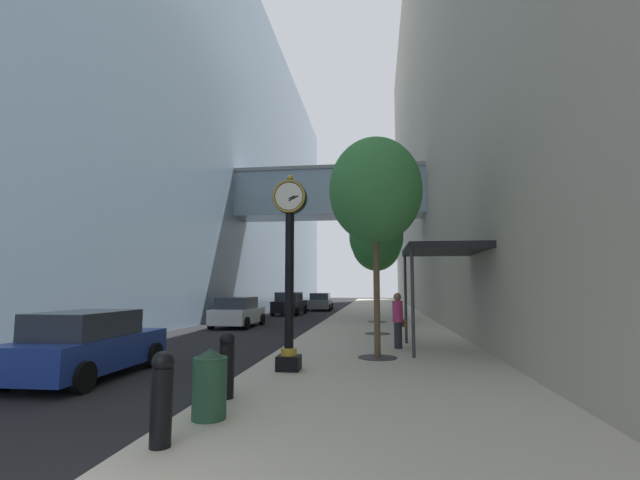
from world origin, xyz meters
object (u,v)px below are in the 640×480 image
Objects in this scene: street_tree_mid_near at (376,237)px; pedestrian_walking at (398,319)px; trash_bin at (210,383)px; street_clock at (289,261)px; car_black_far at (290,304)px; car_grey_mid at (320,302)px; bollard_nearest at (162,396)px; car_blue_trailing at (88,345)px; street_tree_near at (375,191)px; street_tree_mid_far at (376,242)px; bollard_second at (227,363)px; car_white_near at (238,312)px.

pedestrian_walking is at bearing -81.19° from street_tree_mid_near.
street_tree_mid_near reaches higher than trash_bin.
pedestrian_walking is at bearing 55.90° from street_clock.
car_grey_mid is at bearing 76.24° from car_black_far.
car_black_far is (-3.94, 27.86, 0.07)m from bollard_nearest.
pedestrian_walking is at bearing -76.93° from car_grey_mid.
car_blue_trailing reaches higher than trash_bin.
street_tree_mid_near is at bearing 78.79° from bollard_nearest.
street_tree_near is 3.55× the size of pedestrian_walking.
street_tree_mid_far is at bearing -49.39° from car_black_far.
street_tree_mid_far reaches higher than trash_bin.
bollard_nearest is 0.26× the size of car_black_far.
car_grey_mid is (-2.54, 33.01, 0.09)m from trash_bin.
car_white_near is (-4.67, 15.02, 0.01)m from bollard_second.
street_tree_near reaches higher than car_grey_mid.
car_grey_mid is 1.06× the size of car_blue_trailing.
bollard_second is 12.12m from street_tree_mid_near.
car_white_near is 0.90× the size of car_grey_mid.
car_black_far is (-4.54, 22.67, -1.95)m from street_clock.
pedestrian_walking reaches higher than car_white_near.
car_blue_trailing is (-4.10, 4.38, 0.00)m from bollard_nearest.
car_black_far reaches higher than bollard_second.
street_tree_near is at bearing -53.90° from car_white_near.
pedestrian_walking reaches higher than car_grey_mid.
street_tree_mid_near is at bearing 78.45° from trash_bin.
car_blue_trailing is (0.57, -13.09, -0.01)m from car_white_near.
street_clock is 0.75× the size of street_tree_near.
car_black_far is 1.08× the size of car_blue_trailing.
bollard_nearest is at bearing -46.93° from car_blue_trailing.
bollard_nearest is 0.66× the size of pedestrian_walking.
street_clock is 1.04× the size of car_black_far.
street_tree_mid_far reaches higher than bollard_second.
street_clock is 1.12× the size of car_blue_trailing.
street_clock is 3.46m from bollard_second.
car_black_far is at bearing 98.05° from bollard_nearest.
trash_bin is at bearing -73.46° from car_white_near.
bollard_second is at bearing -85.71° from car_grey_mid.
car_grey_mid is (-5.10, 20.51, -3.53)m from street_tree_mid_near.
pedestrian_walking is (0.68, -10.76, -3.59)m from street_tree_mid_far.
street_tree_mid_far reaches higher than car_white_near.
car_white_near reaches higher than car_grey_mid.
street_tree_mid_far reaches higher than pedestrian_walking.
bollard_second is at bearing 97.48° from trash_bin.
bollard_nearest is at bearing -86.02° from car_grey_mid.
street_tree_near is 4.39m from pedestrian_walking.
car_blue_trailing reaches higher than bollard_second.
street_tree_near is 1.41× the size of car_grey_mid.
street_tree_near is 13.21m from car_white_near.
street_clock is at bearing 9.81° from car_blue_trailing.
car_white_near reaches higher than trash_bin.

